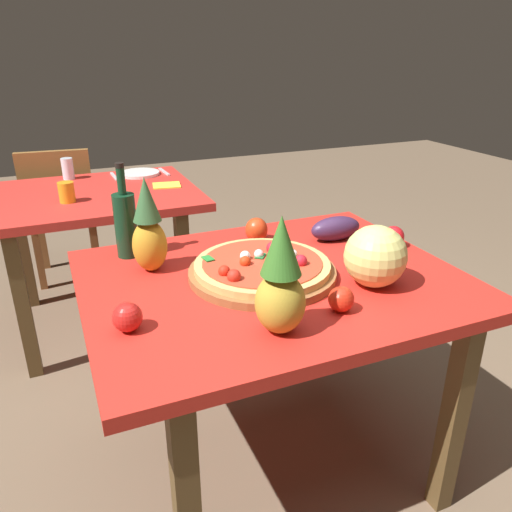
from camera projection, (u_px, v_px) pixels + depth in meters
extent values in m
plane|color=brown|center=(270.00, 452.00, 1.88)|extent=(10.00, 10.00, 0.00)
cube|color=brown|center=(453.00, 421.00, 1.54)|extent=(0.06, 0.06, 0.69)
cube|color=brown|center=(128.00, 341.00, 1.95)|extent=(0.06, 0.06, 0.69)
cube|color=brown|center=(317.00, 301.00, 2.26)|extent=(0.06, 0.06, 0.69)
cube|color=red|center=(273.00, 282.00, 1.60)|extent=(1.18, 0.94, 0.04)
cube|color=brown|center=(23.00, 308.00, 2.20)|extent=(0.06, 0.06, 0.69)
cube|color=brown|center=(184.00, 280.00, 2.46)|extent=(0.06, 0.06, 0.69)
cube|color=brown|center=(23.00, 250.00, 2.81)|extent=(0.06, 0.06, 0.69)
cube|color=brown|center=(152.00, 232.00, 3.07)|extent=(0.06, 0.06, 0.69)
cube|color=red|center=(89.00, 197.00, 2.49)|extent=(1.05, 0.83, 0.04)
cube|color=brown|center=(94.00, 234.00, 3.44)|extent=(0.04, 0.04, 0.41)
cube|color=brown|center=(43.00, 239.00, 3.35)|extent=(0.04, 0.04, 0.41)
cube|color=brown|center=(95.00, 252.00, 3.15)|extent=(0.04, 0.04, 0.41)
cube|color=brown|center=(39.00, 258.00, 3.06)|extent=(0.04, 0.04, 0.41)
cube|color=brown|center=(63.00, 212.00, 3.16)|extent=(0.43, 0.43, 0.04)
cube|color=brown|center=(56.00, 185.00, 2.92)|extent=(0.40, 0.08, 0.40)
cylinder|color=brown|center=(262.00, 273.00, 1.59)|extent=(0.47, 0.47, 0.02)
cylinder|color=tan|center=(262.00, 266.00, 1.58)|extent=(0.43, 0.43, 0.02)
cylinder|color=#D14129|center=(262.00, 262.00, 1.58)|extent=(0.38, 0.38, 0.00)
sphere|color=red|center=(301.00, 261.00, 1.55)|extent=(0.04, 0.04, 0.04)
sphere|color=red|center=(224.00, 271.00, 1.49)|extent=(0.04, 0.04, 0.04)
sphere|color=red|center=(234.00, 276.00, 1.45)|extent=(0.04, 0.04, 0.04)
sphere|color=red|center=(245.00, 262.00, 1.55)|extent=(0.04, 0.04, 0.04)
sphere|color=red|center=(273.00, 248.00, 1.65)|extent=(0.04, 0.04, 0.04)
sphere|color=red|center=(289.00, 260.00, 1.56)|extent=(0.04, 0.04, 0.04)
cube|color=#35862A|center=(283.00, 264.00, 1.55)|extent=(0.05, 0.03, 0.00)
cube|color=#277133|center=(284.00, 246.00, 1.69)|extent=(0.05, 0.05, 0.00)
cube|color=#217827|center=(282.00, 284.00, 1.42)|extent=(0.04, 0.05, 0.00)
cube|color=#278132|center=(208.00, 258.00, 1.59)|extent=(0.03, 0.05, 0.00)
cube|color=#247E37|center=(294.00, 261.00, 1.57)|extent=(0.05, 0.05, 0.00)
cube|color=#216E34|center=(260.00, 256.00, 1.61)|extent=(0.05, 0.05, 0.00)
sphere|color=white|center=(259.00, 254.00, 1.61)|extent=(0.03, 0.03, 0.03)
sphere|color=white|center=(245.00, 256.00, 1.59)|extent=(0.03, 0.03, 0.03)
sphere|color=white|center=(293.00, 254.00, 1.61)|extent=(0.03, 0.03, 0.03)
cylinder|color=#123720|center=(126.00, 226.00, 1.71)|extent=(0.08, 0.08, 0.22)
cylinder|color=#123720|center=(121.00, 181.00, 1.65)|extent=(0.03, 0.03, 0.09)
cylinder|color=black|center=(119.00, 165.00, 1.63)|extent=(0.03, 0.03, 0.02)
ellipsoid|color=#BF8B23|center=(150.00, 246.00, 1.61)|extent=(0.11, 0.11, 0.17)
cone|color=#336034|center=(146.00, 199.00, 1.55)|extent=(0.09, 0.09, 0.14)
ellipsoid|color=gold|center=(280.00, 303.00, 1.26)|extent=(0.13, 0.13, 0.16)
cone|color=#367025|center=(281.00, 245.00, 1.20)|extent=(0.10, 0.10, 0.15)
sphere|color=#DBD475|center=(375.00, 256.00, 1.50)|extent=(0.19, 0.19, 0.19)
ellipsoid|color=red|center=(256.00, 230.00, 1.87)|extent=(0.08, 0.08, 0.09)
ellipsoid|color=#3C2546|center=(336.00, 228.00, 1.88)|extent=(0.20, 0.09, 0.09)
sphere|color=red|center=(393.00, 237.00, 1.81)|extent=(0.08, 0.08, 0.08)
sphere|color=red|center=(127.00, 317.00, 1.28)|extent=(0.08, 0.08, 0.08)
sphere|color=red|center=(341.00, 299.00, 1.38)|extent=(0.07, 0.07, 0.07)
cylinder|color=orange|center=(67.00, 192.00, 2.32)|extent=(0.07, 0.07, 0.09)
cylinder|color=silver|center=(68.00, 169.00, 2.71)|extent=(0.06, 0.06, 0.11)
cylinder|color=white|center=(140.00, 173.00, 2.82)|extent=(0.22, 0.22, 0.02)
cube|color=silver|center=(114.00, 176.00, 2.77)|extent=(0.02, 0.18, 0.01)
cube|color=silver|center=(164.00, 172.00, 2.87)|extent=(0.03, 0.18, 0.01)
cube|color=yellow|center=(167.00, 185.00, 2.60)|extent=(0.16, 0.14, 0.01)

